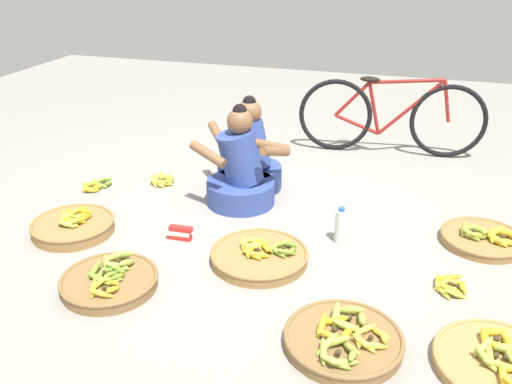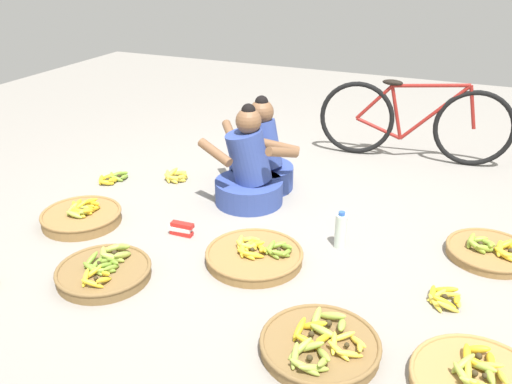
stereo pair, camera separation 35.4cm
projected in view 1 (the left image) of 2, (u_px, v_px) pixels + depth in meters
The scene contains 15 objects.
ground_plane at pixel (264, 225), 3.86m from camera, with size 10.00×10.00×0.00m, color gray.
vendor_woman_front at pixel (241, 173), 4.09m from camera, with size 0.69×0.54×0.78m.
vendor_woman_behind at pixel (249, 159), 4.36m from camera, with size 0.74×0.55×0.76m.
bicycle_leaning at pixel (391, 117), 5.01m from camera, with size 1.70×0.22×0.73m.
banana_basket_back_center at pixel (260, 255), 3.41m from camera, with size 0.62×0.62×0.14m.
banana_basket_near_bicycle at pixel (110, 280), 3.16m from camera, with size 0.57×0.57×0.15m.
banana_basket_mid_left at pixel (73, 225), 3.74m from camera, with size 0.56×0.56×0.15m.
banana_basket_back_left at pixel (483, 238), 3.61m from camera, with size 0.55×0.55×0.14m.
banana_basket_back_right at pixel (500, 363), 2.55m from camera, with size 0.62×0.62×0.13m.
banana_basket_front_center at pixel (344, 339), 2.70m from camera, with size 0.60×0.60×0.14m.
loose_bananas_near_vendor at pixel (97, 185), 4.43m from camera, with size 0.21×0.28×0.08m.
loose_bananas_front_left at pixel (451, 286), 3.14m from camera, with size 0.20×0.23×0.09m.
loose_bananas_front_right at pixel (162, 180), 4.50m from camera, with size 0.23×0.23×0.10m.
water_bottle at pixel (340, 226), 3.60m from camera, with size 0.08×0.08×0.26m.
packet_carton_stack at pixel (180, 233), 3.67m from camera, with size 0.18×0.07×0.09m.
Camera 1 is at (0.95, -3.26, 1.85)m, focal length 38.15 mm.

